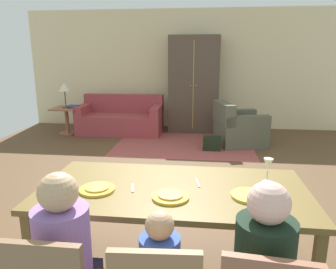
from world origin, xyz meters
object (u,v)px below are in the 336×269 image
at_px(plate_near_child, 171,197).
at_px(plate_near_woman, 250,196).
at_px(wine_glass, 268,165).
at_px(armoire, 194,84).
at_px(handbag, 212,143).
at_px(table_lamp, 64,88).
at_px(couch, 121,119).
at_px(armchair, 238,128).
at_px(side_table, 67,117).
at_px(plate_near_man, 97,189).
at_px(book_upper, 73,106).
at_px(dining_table, 173,196).
at_px(book_lower, 76,107).

bearing_deg(plate_near_child, plate_near_woman, 8.62).
distance_m(plate_near_woman, wine_glass, 0.35).
xyz_separation_m(armoire, handbag, (0.40, -1.57, -0.92)).
bearing_deg(plate_near_child, table_lamp, 121.33).
height_order(wine_glass, couch, wine_glass).
height_order(armchair, table_lamp, table_lamp).
distance_m(plate_near_woman, side_table, 5.59).
distance_m(plate_near_man, armchair, 4.34).
xyz_separation_m(side_table, handbag, (3.13, -0.90, -0.25)).
bearing_deg(wine_glass, book_upper, 128.13).
distance_m(dining_table, side_table, 5.20).
bearing_deg(side_table, table_lamp, 0.00).
bearing_deg(handbag, dining_table, -95.75).
height_order(plate_near_child, table_lamp, table_lamp).
bearing_deg(wine_glass, plate_near_child, -152.48).
height_order(dining_table, plate_near_child, plate_near_child).
xyz_separation_m(armoire, table_lamp, (-2.73, -0.67, -0.04)).
bearing_deg(armchair, plate_near_woman, -94.50).
bearing_deg(armoire, dining_table, -89.42).
distance_m(plate_near_man, wine_glass, 1.26).
height_order(plate_near_woman, wine_glass, wine_glass).
distance_m(plate_near_woman, table_lamp, 5.58).
distance_m(dining_table, plate_near_child, 0.20).
relative_size(side_table, table_lamp, 1.07).
xyz_separation_m(armchair, handbag, (-0.50, -0.49, -0.19)).
xyz_separation_m(plate_near_child, book_lower, (-2.57, 4.58, -0.18)).
bearing_deg(plate_near_woman, table_lamp, 126.40).
bearing_deg(plate_near_woman, couch, 114.51).
relative_size(armchair, book_lower, 4.73).
relative_size(wine_glass, book_upper, 0.85).
xyz_separation_m(armchair, side_table, (-3.63, 0.41, 0.06)).
bearing_deg(plate_near_woman, dining_table, 169.27).
distance_m(armchair, handbag, 0.72).
relative_size(plate_near_child, couch, 0.14).
distance_m(couch, handbag, 2.31).
xyz_separation_m(wine_glass, book_lower, (-3.26, 4.22, -0.30)).
bearing_deg(dining_table, plate_near_man, -167.19).
distance_m(side_table, book_lower, 0.30).
relative_size(plate_near_child, table_lamp, 0.46).
relative_size(plate_near_woman, armoire, 0.12).
xyz_separation_m(wine_glass, handbag, (-0.34, 3.30, -0.76)).
bearing_deg(armchair, plate_near_child, -101.55).
distance_m(armchair, book_upper, 3.50).
xyz_separation_m(plate_near_man, armoire, (0.48, 5.17, 0.28)).
relative_size(armchair, side_table, 1.79).
distance_m(side_table, book_upper, 0.30).
distance_m(wine_glass, armchair, 3.84).
bearing_deg(wine_glass, dining_table, -165.40).
relative_size(side_table, book_lower, 2.64).
relative_size(dining_table, wine_glass, 10.32).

